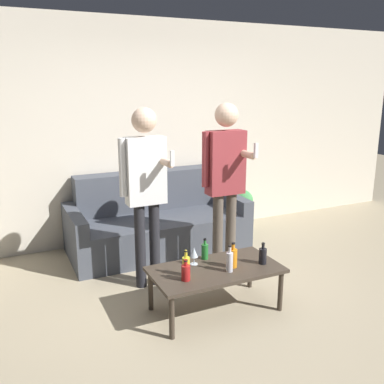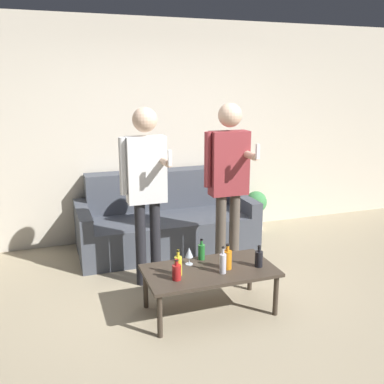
{
  "view_description": "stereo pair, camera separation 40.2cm",
  "coord_description": "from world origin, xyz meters",
  "px_view_note": "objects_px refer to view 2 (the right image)",
  "views": [
    {
      "loc": [
        -1.72,
        -2.84,
        1.95
      ],
      "look_at": [
        -0.08,
        0.7,
        0.95
      ],
      "focal_mm": 40.0,
      "sensor_mm": 36.0,
      "label": 1
    },
    {
      "loc": [
        -1.35,
        -2.99,
        1.95
      ],
      "look_at": [
        -0.08,
        0.7,
        0.95
      ],
      "focal_mm": 40.0,
      "sensor_mm": 36.0,
      "label": 2
    }
  ],
  "objects_px": {
    "couch": "(165,222)",
    "bottle_orange": "(259,258)",
    "coffee_table": "(210,273)",
    "person_standing_right": "(228,174)",
    "person_standing_left": "(146,180)"
  },
  "relations": [
    {
      "from": "couch",
      "to": "bottle_orange",
      "type": "distance_m",
      "value": 1.75
    },
    {
      "from": "coffee_table",
      "to": "bottle_orange",
      "type": "height_order",
      "value": "bottle_orange"
    },
    {
      "from": "couch",
      "to": "coffee_table",
      "type": "bearing_deg",
      "value": -91.51
    },
    {
      "from": "person_standing_right",
      "to": "person_standing_left",
      "type": "bearing_deg",
      "value": 177.95
    },
    {
      "from": "coffee_table",
      "to": "person_standing_left",
      "type": "relative_size",
      "value": 0.65
    },
    {
      "from": "person_standing_right",
      "to": "bottle_orange",
      "type": "bearing_deg",
      "value": -92.6
    },
    {
      "from": "coffee_table",
      "to": "person_standing_left",
      "type": "height_order",
      "value": "person_standing_left"
    },
    {
      "from": "couch",
      "to": "person_standing_left",
      "type": "relative_size",
      "value": 1.19
    },
    {
      "from": "coffee_table",
      "to": "person_standing_left",
      "type": "distance_m",
      "value": 1.06
    },
    {
      "from": "couch",
      "to": "coffee_table",
      "type": "distance_m",
      "value": 1.61
    },
    {
      "from": "coffee_table",
      "to": "bottle_orange",
      "type": "bearing_deg",
      "value": -11.87
    },
    {
      "from": "couch",
      "to": "bottle_orange",
      "type": "relative_size",
      "value": 10.68
    },
    {
      "from": "couch",
      "to": "bottle_orange",
      "type": "height_order",
      "value": "couch"
    },
    {
      "from": "coffee_table",
      "to": "person_standing_right",
      "type": "height_order",
      "value": "person_standing_right"
    },
    {
      "from": "bottle_orange",
      "to": "couch",
      "type": "bearing_deg",
      "value": 102.54
    }
  ]
}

